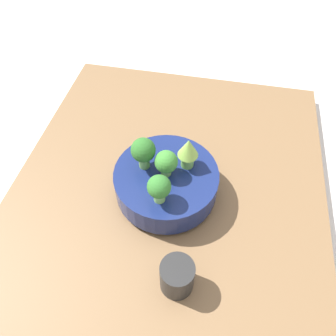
{
  "coord_description": "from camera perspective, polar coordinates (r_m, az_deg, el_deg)",
  "views": [
    {
      "loc": [
        0.4,
        0.09,
        0.7
      ],
      "look_at": [
        -0.03,
        0.0,
        0.14
      ],
      "focal_mm": 35.0,
      "sensor_mm": 36.0,
      "label": 1
    }
  ],
  "objects": [
    {
      "name": "ground_plane",
      "position": [
        0.82,
        -0.71,
        -7.81
      ],
      "size": [
        6.0,
        6.0,
        0.0
      ],
      "primitive_type": "plane",
      "color": "silver"
    },
    {
      "name": "table",
      "position": [
        0.8,
        -0.73,
        -7.02
      ],
      "size": [
        1.0,
        0.76,
        0.04
      ],
      "color": "brown",
      "rests_on": "ground_plane"
    },
    {
      "name": "bowl",
      "position": [
        0.76,
        0.0,
        -2.52
      ],
      "size": [
        0.24,
        0.24,
        0.08
      ],
      "color": "navy",
      "rests_on": "table"
    },
    {
      "name": "broccoli_floret_front",
      "position": [
        0.71,
        -4.32,
        2.91
      ],
      "size": [
        0.05,
        0.05,
        0.08
      ],
      "color": "#609347",
      "rests_on": "bowl"
    },
    {
      "name": "broccoli_floret_right",
      "position": [
        0.66,
        -1.84,
        -3.42
      ],
      "size": [
        0.05,
        0.05,
        0.07
      ],
      "color": "#7AB256",
      "rests_on": "bowl"
    },
    {
      "name": "broccoli_floret_center",
      "position": [
        0.7,
        0.0,
        0.91
      ],
      "size": [
        0.05,
        0.05,
        0.07
      ],
      "color": "#6BA34C",
      "rests_on": "bowl"
    },
    {
      "name": "romanesco_piece_far",
      "position": [
        0.71,
        3.53,
        3.02
      ],
      "size": [
        0.05,
        0.05,
        0.08
      ],
      "color": "#6BA34C",
      "rests_on": "bowl"
    },
    {
      "name": "cup",
      "position": [
        0.66,
        1.58,
        -18.39
      ],
      "size": [
        0.07,
        0.07,
        0.08
      ],
      "color": "black",
      "rests_on": "table"
    }
  ]
}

